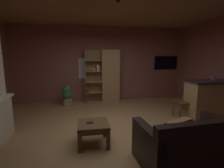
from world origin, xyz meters
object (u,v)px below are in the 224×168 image
object	(u,v)px
tissue_box	(215,78)
leather_couch	(187,146)
bookshelf_cabinet	(108,76)
dining_chair	(186,99)
potted_floor_plant	(67,95)
coffee_table	(93,127)
table_book_0	(90,122)
wall_mounted_tv	(166,63)
kitchen_bar_counter	(213,100)

from	to	relation	value
tissue_box	leather_couch	size ratio (longest dim) A/B	0.08
bookshelf_cabinet	dining_chair	size ratio (longest dim) A/B	2.13
bookshelf_cabinet	leather_couch	bearing A→B (deg)	-80.22
bookshelf_cabinet	potted_floor_plant	bearing A→B (deg)	-168.32
tissue_box	coffee_table	size ratio (longest dim) A/B	0.20
table_book_0	wall_mounted_tv	world-z (taller)	wall_mounted_tv
dining_chair	potted_floor_plant	distance (m)	3.83
bookshelf_cabinet	coffee_table	bearing A→B (deg)	-103.86
coffee_table	dining_chair	xyz separation A→B (m)	(2.64, 0.98, 0.18)
tissue_box	potted_floor_plant	world-z (taller)	tissue_box
tissue_box	coffee_table	xyz separation A→B (m)	(-3.34, -0.82, -0.78)
coffee_table	tissue_box	bearing A→B (deg)	13.73
table_book_0	potted_floor_plant	xyz separation A→B (m)	(-0.69, 2.74, -0.07)
potted_floor_plant	wall_mounted_tv	size ratio (longest dim) A/B	0.75
table_book_0	dining_chair	xyz separation A→B (m)	(2.70, 0.97, 0.08)
coffee_table	wall_mounted_tv	bearing A→B (deg)	45.70
bookshelf_cabinet	table_book_0	bearing A→B (deg)	-105.00
tissue_box	potted_floor_plant	distance (m)	4.59
bookshelf_cabinet	table_book_0	world-z (taller)	bookshelf_cabinet
tissue_box	coffee_table	world-z (taller)	tissue_box
kitchen_bar_counter	coffee_table	bearing A→B (deg)	-166.63
kitchen_bar_counter	wall_mounted_tv	xyz separation A→B (m)	(-0.16, 2.47, 0.93)
dining_chair	wall_mounted_tv	xyz separation A→B (m)	(0.55, 2.29, 0.94)
kitchen_bar_counter	leather_couch	xyz separation A→B (m)	(-1.92, -1.67, -0.23)
leather_couch	table_book_0	size ratio (longest dim) A/B	12.96
kitchen_bar_counter	wall_mounted_tv	world-z (taller)	wall_mounted_tv
leather_couch	dining_chair	bearing A→B (deg)	56.91
tissue_box	wall_mounted_tv	world-z (taller)	wall_mounted_tv
bookshelf_cabinet	table_book_0	distance (m)	3.21
coffee_table	potted_floor_plant	bearing A→B (deg)	105.26
leather_couch	wall_mounted_tv	bearing A→B (deg)	66.99
tissue_box	kitchen_bar_counter	bearing A→B (deg)	-49.29
kitchen_bar_counter	leather_couch	size ratio (longest dim) A/B	0.95
table_book_0	potted_floor_plant	distance (m)	2.83
table_book_0	leather_couch	bearing A→B (deg)	-30.48
wall_mounted_tv	leather_couch	bearing A→B (deg)	-113.01
bookshelf_cabinet	tissue_box	xyz separation A→B (m)	(2.58, -2.25, 0.15)
coffee_table	wall_mounted_tv	size ratio (longest dim) A/B	0.61
leather_couch	kitchen_bar_counter	bearing A→B (deg)	41.01
bookshelf_cabinet	coffee_table	world-z (taller)	bookshelf_cabinet
tissue_box	leather_couch	distance (m)	2.67
bookshelf_cabinet	coffee_table	distance (m)	3.22
dining_chair	kitchen_bar_counter	bearing A→B (deg)	-14.25
potted_floor_plant	dining_chair	bearing A→B (deg)	-27.59
kitchen_bar_counter	leather_couch	bearing A→B (deg)	-138.99
leather_couch	table_book_0	distance (m)	1.74
bookshelf_cabinet	leather_couch	size ratio (longest dim) A/B	1.23
kitchen_bar_counter	wall_mounted_tv	distance (m)	2.65
tissue_box	wall_mounted_tv	distance (m)	2.48
table_book_0	coffee_table	bearing A→B (deg)	-7.13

